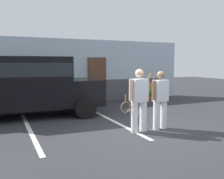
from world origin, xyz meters
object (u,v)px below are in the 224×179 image
(tennis_player_woman, at_px, (160,99))
(potted_plant_by_porch, at_px, (149,91))
(parked_suv, at_px, (30,83))
(tennis_player_man, at_px, (139,100))

(tennis_player_woman, xyz_separation_m, potted_plant_by_porch, (2.40, 4.25, -0.35))
(parked_suv, distance_m, tennis_player_man, 3.99)
(tennis_player_man, relative_size, potted_plant_by_porch, 1.87)
(parked_suv, xyz_separation_m, tennis_player_woman, (3.08, -3.17, -0.30))
(tennis_player_woman, bearing_deg, parked_suv, -53.16)
(parked_suv, relative_size, tennis_player_man, 2.79)
(parked_suv, relative_size, tennis_player_woman, 2.90)
(potted_plant_by_porch, bearing_deg, tennis_player_woman, -119.46)
(parked_suv, height_order, potted_plant_by_porch, parked_suv)
(parked_suv, bearing_deg, potted_plant_by_porch, 14.46)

